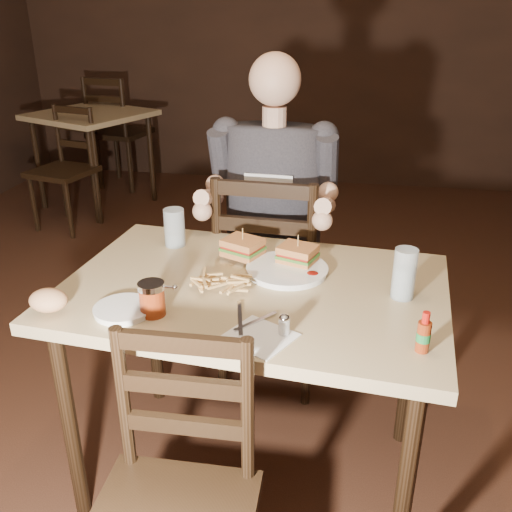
% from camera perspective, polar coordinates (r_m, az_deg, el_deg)
% --- Properties ---
extents(room_shell, '(7.00, 7.00, 7.00)m').
position_cam_1_polar(room_shell, '(1.82, 6.33, 18.07)').
color(room_shell, black).
rests_on(room_shell, ground).
extents(main_table, '(1.25, 0.89, 0.77)m').
position_cam_1_polar(main_table, '(1.83, -0.28, -5.26)').
color(main_table, tan).
rests_on(main_table, ground).
extents(bg_table, '(1.04, 1.04, 0.77)m').
position_cam_1_polar(bg_table, '(4.89, -16.14, 12.61)').
color(bg_table, tan).
rests_on(bg_table, ground).
extents(chair_far, '(0.47, 0.52, 0.99)m').
position_cam_1_polar(chair_far, '(2.47, 1.69, -2.17)').
color(chair_far, black).
rests_on(chair_far, ground).
extents(bg_chair_far, '(0.53, 0.57, 0.99)m').
position_cam_1_polar(bg_chair_far, '(5.41, -13.40, 11.96)').
color(bg_chair_far, black).
rests_on(bg_chair_far, ground).
extents(bg_chair_near, '(0.50, 0.53, 0.88)m').
position_cam_1_polar(bg_chair_near, '(4.47, -18.80, 8.05)').
color(bg_chair_near, black).
rests_on(bg_chair_near, ground).
extents(diner, '(0.54, 0.43, 0.91)m').
position_cam_1_polar(diner, '(2.25, 1.60, 8.10)').
color(diner, '#323035').
rests_on(diner, chair_far).
extents(dinner_plate, '(0.28, 0.28, 0.02)m').
position_cam_1_polar(dinner_plate, '(1.88, 3.11, -1.48)').
color(dinner_plate, white).
rests_on(dinner_plate, main_table).
extents(sandwich_left, '(0.16, 0.14, 0.10)m').
position_cam_1_polar(sandwich_left, '(1.95, -1.33, 1.48)').
color(sandwich_left, '#CA8347').
rests_on(sandwich_left, dinner_plate).
extents(sandwich_right, '(0.14, 0.13, 0.10)m').
position_cam_1_polar(sandwich_right, '(1.90, 4.20, 0.73)').
color(sandwich_right, '#CA8347').
rests_on(sandwich_right, dinner_plate).
extents(fries_pile, '(0.23, 0.18, 0.04)m').
position_cam_1_polar(fries_pile, '(1.76, -3.79, -2.39)').
color(fries_pile, tan).
rests_on(fries_pile, dinner_plate).
extents(ketchup_dollop, '(0.04, 0.04, 0.01)m').
position_cam_1_polar(ketchup_dollop, '(1.84, 5.68, -1.74)').
color(ketchup_dollop, maroon).
rests_on(ketchup_dollop, dinner_plate).
extents(glass_left, '(0.08, 0.08, 0.14)m').
position_cam_1_polar(glass_left, '(2.08, -8.16, 2.84)').
color(glass_left, silver).
rests_on(glass_left, main_table).
extents(glass_right, '(0.07, 0.07, 0.16)m').
position_cam_1_polar(glass_right, '(1.75, 14.60, -1.72)').
color(glass_right, silver).
rests_on(glass_right, main_table).
extents(hot_sauce, '(0.04, 0.04, 0.11)m').
position_cam_1_polar(hot_sauce, '(1.51, 16.46, -7.29)').
color(hot_sauce, maroon).
rests_on(hot_sauce, main_table).
extents(salt_shaker, '(0.03, 0.03, 0.06)m').
position_cam_1_polar(salt_shaker, '(1.53, 2.83, -6.95)').
color(salt_shaker, white).
rests_on(salt_shaker, main_table).
extents(syrup_dispenser, '(0.08, 0.08, 0.10)m').
position_cam_1_polar(syrup_dispenser, '(1.64, -10.35, -4.24)').
color(syrup_dispenser, maroon).
rests_on(syrup_dispenser, main_table).
extents(napkin, '(0.22, 0.22, 0.00)m').
position_cam_1_polar(napkin, '(1.53, 0.31, -8.09)').
color(napkin, white).
rests_on(napkin, main_table).
extents(knife, '(0.05, 0.19, 0.00)m').
position_cam_1_polar(knife, '(1.61, -1.61, -6.23)').
color(knife, silver).
rests_on(knife, napkin).
extents(fork, '(0.11, 0.12, 0.00)m').
position_cam_1_polar(fork, '(1.59, -0.04, -6.55)').
color(fork, silver).
rests_on(fork, napkin).
extents(side_plate, '(0.18, 0.18, 0.01)m').
position_cam_1_polar(side_plate, '(1.69, -13.10, -5.32)').
color(side_plate, white).
rests_on(side_plate, main_table).
extents(bread_roll, '(0.12, 0.10, 0.07)m').
position_cam_1_polar(bread_roll, '(1.72, -20.05, -4.17)').
color(bread_roll, tan).
rests_on(bread_roll, side_plate).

